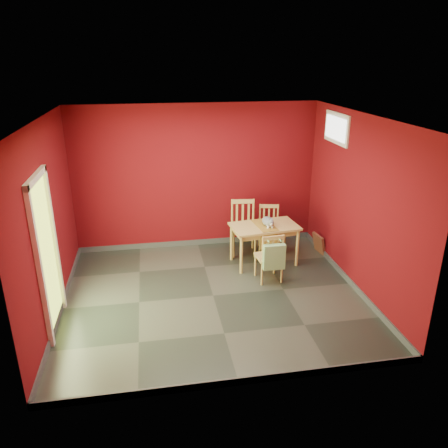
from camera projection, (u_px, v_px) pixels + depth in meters
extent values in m
plane|color=#2D342D|center=(213.00, 296.00, 6.74)|extent=(4.50, 4.50, 0.00)
plane|color=#60090F|center=(196.00, 178.00, 8.10)|extent=(4.50, 0.00, 4.50)
plane|color=#60090F|center=(241.00, 279.00, 4.42)|extent=(4.50, 0.00, 4.50)
plane|color=#60090F|center=(48.00, 223.00, 5.90)|extent=(0.00, 4.00, 4.00)
plane|color=#60090F|center=(359.00, 205.00, 6.62)|extent=(0.00, 4.00, 4.00)
plane|color=white|center=(211.00, 118.00, 5.77)|extent=(4.50, 4.50, 0.00)
cube|color=#3F4244|center=(198.00, 242.00, 8.55)|extent=(4.50, 0.02, 0.10)
cube|color=#3F4244|center=(239.00, 381.00, 4.90)|extent=(4.50, 0.02, 0.10)
cube|color=#3F4244|center=(62.00, 306.00, 6.37)|extent=(0.03, 4.00, 0.10)
cube|color=#3F4244|center=(349.00, 281.00, 7.09)|extent=(0.03, 4.00, 0.10)
cube|color=#B7D838|center=(46.00, 257.00, 5.65)|extent=(0.02, 0.85, 2.05)
cube|color=white|center=(40.00, 271.00, 5.21)|extent=(0.06, 0.08, 2.13)
cube|color=white|center=(54.00, 240.00, 6.06)|extent=(0.06, 0.08, 2.13)
cube|color=white|center=(35.00, 178.00, 5.27)|extent=(0.06, 1.01, 0.08)
cube|color=white|center=(337.00, 128.00, 7.17)|extent=(0.03, 0.90, 0.50)
cube|color=white|center=(336.00, 128.00, 7.17)|extent=(0.02, 0.76, 0.36)
cube|color=silver|center=(277.00, 225.00, 8.72)|extent=(0.08, 0.02, 0.12)
cube|color=tan|center=(265.00, 226.00, 7.57)|extent=(1.21, 0.79, 0.04)
cube|color=tan|center=(264.00, 230.00, 7.60)|extent=(1.08, 0.67, 0.10)
cylinder|color=tan|center=(241.00, 255.00, 7.32)|extent=(0.05, 0.05, 0.68)
cylinder|color=tan|center=(232.00, 243.00, 7.81)|extent=(0.05, 0.05, 0.68)
cylinder|color=tan|center=(297.00, 248.00, 7.59)|extent=(0.05, 0.05, 0.68)
cylinder|color=tan|center=(284.00, 236.00, 8.09)|extent=(0.05, 0.05, 0.68)
cube|color=olive|center=(265.00, 225.00, 7.57)|extent=(0.36, 0.64, 0.01)
cube|color=olive|center=(269.00, 240.00, 7.34)|extent=(0.29, 0.04, 0.30)
cube|color=tan|center=(244.00, 229.00, 8.04)|extent=(0.52, 0.52, 0.04)
cylinder|color=tan|center=(233.00, 246.00, 7.94)|extent=(0.04, 0.04, 0.45)
cylinder|color=tan|center=(232.00, 238.00, 8.31)|extent=(0.04, 0.04, 0.45)
cylinder|color=tan|center=(255.00, 246.00, 7.96)|extent=(0.04, 0.04, 0.45)
cylinder|color=tan|center=(253.00, 237.00, 8.33)|extent=(0.04, 0.04, 0.45)
cylinder|color=tan|center=(232.00, 212.00, 8.12)|extent=(0.04, 0.04, 0.50)
cylinder|color=tan|center=(253.00, 212.00, 8.14)|extent=(0.04, 0.04, 0.50)
cube|color=tan|center=(243.00, 201.00, 8.06)|extent=(0.42, 0.09, 0.08)
cube|color=tan|center=(237.00, 214.00, 8.14)|extent=(0.04, 0.03, 0.39)
cube|color=tan|center=(243.00, 214.00, 8.15)|extent=(0.04, 0.03, 0.39)
cube|color=tan|center=(249.00, 214.00, 8.15)|extent=(0.04, 0.03, 0.39)
cube|color=tan|center=(269.00, 229.00, 8.21)|extent=(0.47, 0.47, 0.04)
cylinder|color=tan|center=(260.00, 243.00, 8.14)|extent=(0.03, 0.03, 0.39)
cylinder|color=tan|center=(259.00, 236.00, 8.46)|extent=(0.03, 0.03, 0.39)
cylinder|color=tan|center=(278.00, 244.00, 8.13)|extent=(0.03, 0.03, 0.39)
cylinder|color=tan|center=(277.00, 237.00, 8.45)|extent=(0.03, 0.03, 0.39)
cylinder|color=tan|center=(260.00, 215.00, 8.30)|extent=(0.03, 0.03, 0.43)
cylinder|color=tan|center=(278.00, 215.00, 8.28)|extent=(0.03, 0.03, 0.43)
cube|color=tan|center=(269.00, 206.00, 8.23)|extent=(0.36, 0.11, 0.07)
cube|color=tan|center=(264.00, 217.00, 8.31)|extent=(0.04, 0.03, 0.33)
cube|color=tan|center=(269.00, 217.00, 8.30)|extent=(0.04, 0.03, 0.33)
cube|color=tan|center=(274.00, 217.00, 8.30)|extent=(0.04, 0.03, 0.33)
cube|color=tan|center=(269.00, 257.00, 7.11)|extent=(0.42, 0.42, 0.04)
cylinder|color=tan|center=(274.00, 263.00, 7.37)|extent=(0.03, 0.03, 0.38)
cylinder|color=tan|center=(282.00, 272.00, 7.07)|extent=(0.03, 0.03, 0.38)
cylinder|color=tan|center=(255.00, 265.00, 7.30)|extent=(0.03, 0.03, 0.38)
cylinder|color=tan|center=(262.00, 274.00, 6.99)|extent=(0.03, 0.03, 0.38)
cylinder|color=tan|center=(283.00, 247.00, 6.91)|extent=(0.03, 0.03, 0.42)
cylinder|color=tan|center=(263.00, 249.00, 6.83)|extent=(0.03, 0.03, 0.42)
cube|color=tan|center=(273.00, 238.00, 6.81)|extent=(0.36, 0.06, 0.07)
cube|color=tan|center=(278.00, 250.00, 6.91)|extent=(0.03, 0.02, 0.33)
cube|color=tan|center=(273.00, 250.00, 6.88)|extent=(0.03, 0.02, 0.33)
cube|color=tan|center=(267.00, 251.00, 6.86)|extent=(0.03, 0.02, 0.33)
cube|color=#81B274|center=(274.00, 257.00, 6.84)|extent=(0.35, 0.11, 0.41)
cylinder|color=#81B274|center=(268.00, 240.00, 6.78)|extent=(0.02, 0.17, 0.02)
cylinder|color=#81B274|center=(280.00, 239.00, 6.81)|extent=(0.02, 0.17, 0.02)
cube|color=brown|center=(319.00, 244.00, 8.16)|extent=(0.16, 0.37, 0.36)
cube|color=black|center=(319.00, 244.00, 8.16)|extent=(0.11, 0.26, 0.25)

